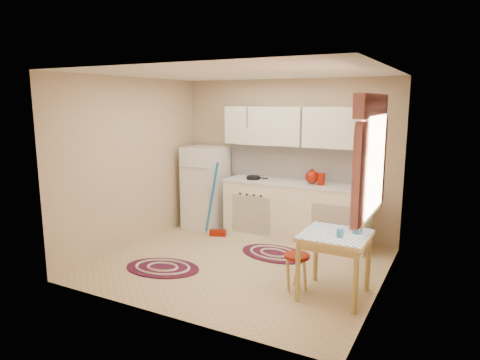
# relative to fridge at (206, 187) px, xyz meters

# --- Properties ---
(room_shell) EXTENTS (3.64, 3.60, 2.52)m
(room_shell) POSITION_rel_fridge_xyz_m (1.49, -1.01, 0.90)
(room_shell) COLOR tan
(room_shell) RESTS_ON ground
(fridge) EXTENTS (0.65, 0.60, 1.40)m
(fridge) POSITION_rel_fridge_xyz_m (0.00, 0.00, 0.00)
(fridge) COLOR white
(fridge) RESTS_ON ground
(broom) EXTENTS (0.30, 0.21, 1.20)m
(broom) POSITION_rel_fridge_xyz_m (0.44, -0.35, -0.10)
(broom) COLOR #1B67AC
(broom) RESTS_ON ground
(base_cabinets) EXTENTS (2.25, 0.60, 0.88)m
(base_cabinets) POSITION_rel_fridge_xyz_m (1.62, 0.05, -0.26)
(base_cabinets) COLOR white
(base_cabinets) RESTS_ON ground
(countertop) EXTENTS (2.27, 0.62, 0.04)m
(countertop) POSITION_rel_fridge_xyz_m (1.62, 0.05, 0.20)
(countertop) COLOR silver
(countertop) RESTS_ON base_cabinets
(frying_pan) EXTENTS (0.23, 0.23, 0.05)m
(frying_pan) POSITION_rel_fridge_xyz_m (0.91, 0.00, 0.24)
(frying_pan) COLOR black
(frying_pan) RESTS_ON countertop
(red_kettle) EXTENTS (0.26, 0.24, 0.22)m
(red_kettle) POSITION_rel_fridge_xyz_m (1.87, 0.05, 0.33)
(red_kettle) COLOR maroon
(red_kettle) RESTS_ON countertop
(red_canister) EXTENTS (0.11, 0.11, 0.16)m
(red_canister) POSITION_rel_fridge_xyz_m (2.01, 0.05, 0.30)
(red_canister) COLOR maroon
(red_canister) RESTS_ON countertop
(table) EXTENTS (0.72, 0.72, 0.72)m
(table) POSITION_rel_fridge_xyz_m (2.70, -1.60, -0.34)
(table) COLOR #D5BB6A
(table) RESTS_ON ground
(stool) EXTENTS (0.37, 0.37, 0.42)m
(stool) POSITION_rel_fridge_xyz_m (2.27, -1.63, -0.49)
(stool) COLOR maroon
(stool) RESTS_ON ground
(coffee_pot) EXTENTS (0.18, 0.17, 0.28)m
(coffee_pot) POSITION_rel_fridge_xyz_m (2.91, -1.48, 0.16)
(coffee_pot) COLOR teal
(coffee_pot) RESTS_ON table
(mug) EXTENTS (0.10, 0.10, 0.10)m
(mug) POSITION_rel_fridge_xyz_m (2.78, -1.70, 0.07)
(mug) COLOR teal
(mug) RESTS_ON table
(rug_center) EXTENTS (1.11, 0.83, 0.02)m
(rug_center) POSITION_rel_fridge_xyz_m (1.59, -0.69, -0.69)
(rug_center) COLOR maroon
(rug_center) RESTS_ON ground
(rug_left) EXTENTS (1.10, 0.83, 0.02)m
(rug_left) POSITION_rel_fridge_xyz_m (0.51, -1.86, -0.69)
(rug_left) COLOR maroon
(rug_left) RESTS_ON ground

